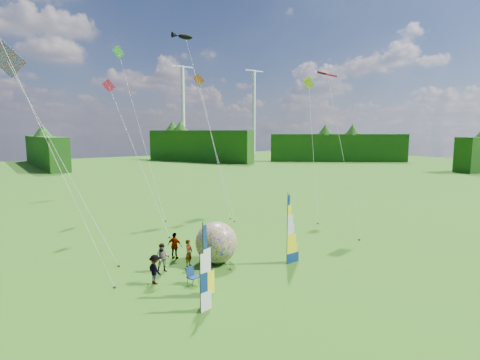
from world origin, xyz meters
TOP-DOWN VIEW (x-y plane):
  - ground at (0.00, 0.00)m, footprint 220.00×220.00m
  - treeline_ring at (0.00, 0.00)m, footprint 210.00×210.00m
  - turbine_left at (70.00, 95.00)m, footprint 8.00×1.20m
  - turbine_right at (45.00, 102.00)m, footprint 8.00×1.20m
  - feather_banner_main at (1.63, 2.53)m, footprint 1.23×0.13m
  - side_banner_left at (-5.18, 1.34)m, footprint 1.04×0.41m
  - side_banner_far at (-6.09, 0.04)m, footprint 0.86×0.24m
  - bol_inflatable at (-1.88, 5.40)m, footprint 2.82×2.82m
  - spectator_a at (-3.65, 5.84)m, footprint 0.75×0.70m
  - spectator_b at (-5.37, 5.92)m, footprint 0.96×0.78m
  - spectator_c at (-6.46, 4.51)m, footprint 0.56×1.12m
  - spectator_d at (-3.75, 7.64)m, footprint 0.98×1.09m
  - camp_chair at (-4.81, 3.16)m, footprint 0.70×0.70m
  - kite_whale at (6.01, 19.72)m, footprint 9.05×14.96m
  - kite_rainbow_delta at (-9.63, 12.15)m, footprint 13.07×14.53m
  - kite_parafoil at (11.23, 6.27)m, footprint 7.02×10.39m
  - small_kite_red at (-2.84, 16.56)m, footprint 3.93×10.37m
  - small_kite_orange at (6.19, 18.84)m, footprint 5.80×10.68m
  - small_kite_yellow at (13.16, 11.45)m, footprint 8.25×9.32m
  - small_kite_pink at (-10.96, 8.14)m, footprint 8.93×9.61m
  - small_kite_green at (0.03, 23.37)m, footprint 4.37×14.02m

SIDE VIEW (x-z plane):
  - ground at x=0.00m, z-range 0.00..0.00m
  - camp_chair at x=-4.81m, z-range 0.00..1.00m
  - spectator_c at x=-6.46m, z-range 0.00..1.67m
  - spectator_a at x=-3.65m, z-range 0.00..1.72m
  - spectator_b at x=-5.37m, z-range 0.00..1.77m
  - spectator_d at x=-3.75m, z-range 0.00..1.79m
  - bol_inflatable at x=-1.88m, z-range 0.00..2.69m
  - side_banner_far at x=-6.09m, z-range 0.00..2.85m
  - side_banner_left at x=-5.18m, z-range 0.00..3.81m
  - feather_banner_main at x=1.63m, z-range 0.00..4.49m
  - treeline_ring at x=0.00m, z-range 0.00..8.00m
  - small_kite_red at x=-2.84m, z-range 0.00..13.57m
  - small_kite_yellow at x=13.16m, z-range 0.00..14.72m
  - small_kite_orange at x=6.19m, z-range 0.00..15.28m
  - kite_rainbow_delta at x=-9.63m, z-range 0.00..15.51m
  - kite_parafoil at x=11.23m, z-range 0.00..15.64m
  - small_kite_pink at x=-10.96m, z-range 0.00..17.27m
  - small_kite_green at x=0.03m, z-range 0.00..18.57m
  - kite_whale at x=6.01m, z-range 0.00..20.57m
  - turbine_left at x=70.00m, z-range 0.00..30.00m
  - turbine_right at x=45.00m, z-range 0.00..30.00m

